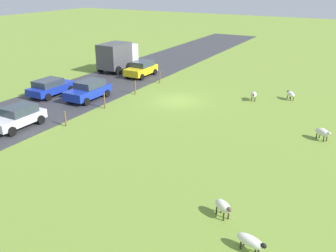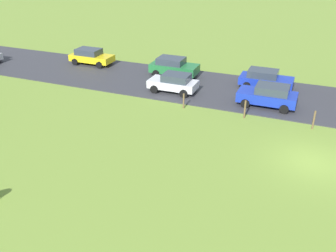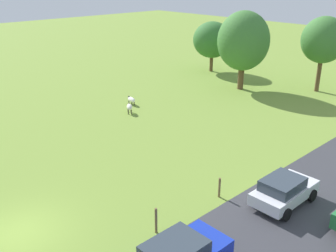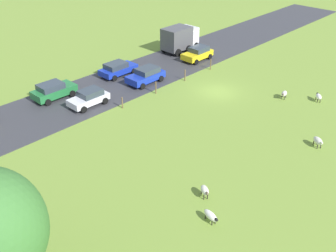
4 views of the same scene
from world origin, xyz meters
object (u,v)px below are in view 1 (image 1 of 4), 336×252
object	(u,v)px
sheep_4	(251,241)
car_6	(141,69)
sheep_0	(323,132)
car_5	(50,87)
truck_0	(117,56)
car_1	(18,117)
car_3	(88,90)
sheep_3	(291,94)
sheep_1	(223,206)
sheep_2	(254,95)

from	to	relation	value
sheep_4	car_6	bearing A→B (deg)	-48.43
sheep_0	car_5	xyz separation A→B (m)	(22.58, 1.51, 0.30)
sheep_0	car_6	distance (m)	21.01
sheep_4	car_6	world-z (taller)	car_6
truck_0	car_1	size ratio (longest dim) A/B	1.24
truck_0	car_6	size ratio (longest dim) A/B	1.20
car_3	car_5	world-z (taller)	car_3
sheep_0	truck_0	size ratio (longest dim) A/B	0.24
sheep_3	truck_0	world-z (taller)	truck_0
sheep_0	sheep_4	xyz separation A→B (m)	(0.90, 12.47, -0.09)
car_3	sheep_4	bearing A→B (deg)	146.84
truck_0	car_1	xyz separation A→B (m)	(-4.03, 17.19, -0.92)
sheep_1	car_5	bearing A→B (deg)	-25.26
sheep_0	car_5	distance (m)	22.63
sheep_1	car_1	size ratio (longest dim) A/B	0.28
car_6	car_3	bearing A→B (deg)	92.59
sheep_0	truck_0	world-z (taller)	truck_0
sheep_3	car_6	xyz separation A→B (m)	(15.68, -0.54, 0.37)
truck_0	car_5	size ratio (longest dim) A/B	1.12
sheep_4	car_6	distance (m)	27.73
sheep_4	car_3	distance (m)	21.50
truck_0	sheep_1	bearing A→B (deg)	135.47
sheep_0	sheep_4	world-z (taller)	sheep_0
sheep_1	car_6	world-z (taller)	car_6
sheep_3	truck_0	bearing A→B (deg)	-4.04
sheep_1	sheep_2	world-z (taller)	sheep_1
sheep_1	car_1	xyz separation A→B (m)	(16.33, -2.84, 0.29)
truck_0	car_6	world-z (taller)	truck_0
sheep_0	car_6	xyz separation A→B (m)	(19.30, -8.27, 0.34)
sheep_4	truck_0	world-z (taller)	truck_0
sheep_3	car_5	xyz separation A→B (m)	(18.95, 9.25, 0.34)
sheep_3	sheep_0	bearing A→B (deg)	115.13
truck_0	car_3	size ratio (longest dim) A/B	1.14
sheep_0	truck_0	xyz separation A→B (m)	(22.99, -9.10, 1.22)
sheep_3	car_3	distance (m)	17.46
sheep_0	sheep_1	size ratio (longest dim) A/B	1.08
car_5	car_6	xyz separation A→B (m)	(-3.27, -9.79, 0.04)
sheep_2	car_3	bearing A→B (deg)	28.17
sheep_2	car_6	size ratio (longest dim) A/B	0.29
sheep_0	car_3	xyz separation A→B (m)	(18.90, 0.71, 0.35)
car_3	car_6	bearing A→B (deg)	-87.41
sheep_4	car_1	distance (m)	18.58
car_6	truck_0	bearing A→B (deg)	-12.65
car_1	car_5	size ratio (longest dim) A/B	0.90
sheep_2	truck_0	world-z (taller)	truck_0
sheep_3	sheep_1	bearing A→B (deg)	93.08
car_3	sheep_2	bearing A→B (deg)	-151.83
sheep_2	sheep_4	world-z (taller)	sheep_2
sheep_0	sheep_3	distance (m)	8.54
sheep_3	car_3	world-z (taller)	car_3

